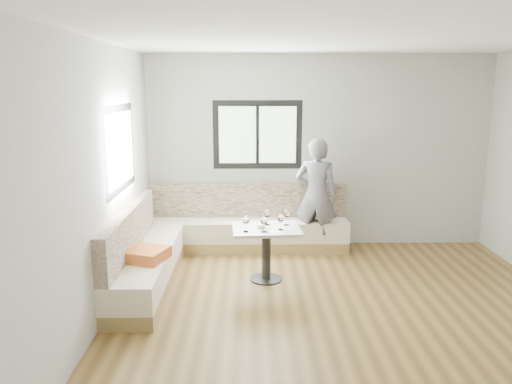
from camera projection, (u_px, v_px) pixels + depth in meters
room at (343, 183)px, 4.95m from camera, size 5.01×5.01×2.81m
banquette at (207, 240)px, 6.67m from camera, size 2.90×2.80×0.95m
table at (266, 241)px, 6.08m from camera, size 0.85×0.68×0.67m
person at (316, 196)px, 7.06m from camera, size 0.69×0.55×1.65m
olive_ramekin at (261, 226)px, 6.05m from camera, size 0.09×0.09×0.04m
wine_glass_a at (246, 220)px, 5.84m from camera, size 0.09×0.09×0.20m
wine_glass_b at (264, 221)px, 5.83m from camera, size 0.09×0.09×0.20m
wine_glass_c at (281, 218)px, 5.93m from camera, size 0.09×0.09×0.20m
wine_glass_d at (267, 214)px, 6.14m from camera, size 0.09×0.09×0.20m
wine_glass_e at (287, 214)px, 6.13m from camera, size 0.09×0.09×0.20m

